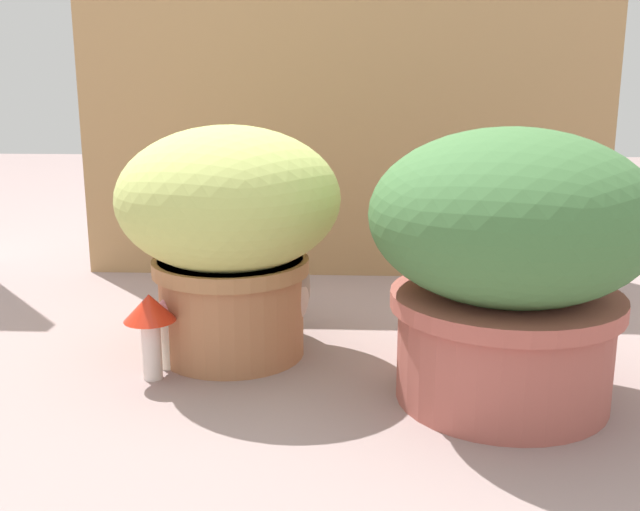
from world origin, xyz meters
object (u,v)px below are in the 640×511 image
at_px(grass_planter, 230,226).
at_px(cat, 258,275).
at_px(mushroom_ornament_red, 150,318).
at_px(leafy_planter, 509,256).
at_px(mushroom_ornament_pink, 167,318).

distance_m(grass_planter, cat, 0.12).
xyz_separation_m(grass_planter, mushroom_ornament_red, (-0.11, -0.11, -0.12)).
bearing_deg(mushroom_ornament_red, grass_planter, 45.98).
distance_m(grass_planter, leafy_planter, 0.45).
height_order(leafy_planter, cat, leafy_planter).
distance_m(leafy_planter, cat, 0.45).
relative_size(grass_planter, cat, 1.03).
height_order(cat, mushroom_ornament_red, cat).
xyz_separation_m(mushroom_ornament_pink, mushroom_ornament_red, (-0.01, -0.05, 0.02)).
bearing_deg(mushroom_ornament_pink, cat, 43.82).
relative_size(cat, mushroom_ornament_pink, 3.09).
xyz_separation_m(cat, mushroom_ornament_red, (-0.14, -0.17, -0.02)).
distance_m(leafy_planter, mushroom_ornament_red, 0.54).
distance_m(grass_planter, mushroom_ornament_red, 0.20).
xyz_separation_m(cat, mushroom_ornament_pink, (-0.13, -0.12, -0.04)).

